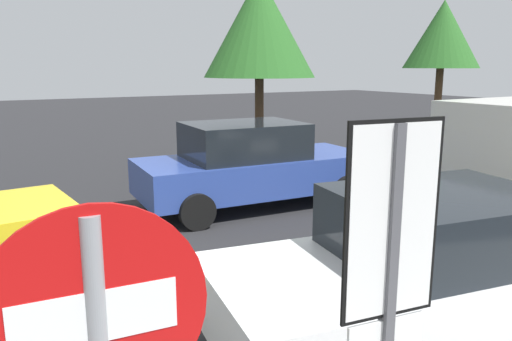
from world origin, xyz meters
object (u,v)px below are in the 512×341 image
at_px(tree_right_verge, 259,27).
at_px(speed_limit_sign, 389,272).
at_px(tree_left_verge, 443,35).
at_px(car_white_far_lane, 428,269).
at_px(car_blue_behind_van, 252,165).

bearing_deg(tree_right_verge, speed_limit_sign, -117.23).
height_order(speed_limit_sign, tree_left_verge, tree_left_verge).
distance_m(speed_limit_sign, car_white_far_lane, 2.73).
height_order(tree_left_verge, tree_right_verge, tree_left_verge).
bearing_deg(car_white_far_lane, car_blue_behind_van, 79.04).
xyz_separation_m(speed_limit_sign, car_blue_behind_van, (3.10, 6.80, -0.92)).
distance_m(speed_limit_sign, tree_right_verge, 11.10).
distance_m(speed_limit_sign, tree_left_verge, 17.20).
bearing_deg(tree_left_verge, tree_right_verge, -172.17).
bearing_deg(car_blue_behind_van, car_white_far_lane, -100.96).
relative_size(car_blue_behind_van, tree_left_verge, 0.93).
bearing_deg(tree_right_verge, car_blue_behind_van, -123.08).
distance_m(car_blue_behind_van, tree_right_verge, 4.52).
relative_size(car_blue_behind_van, tree_right_verge, 0.94).
xyz_separation_m(car_blue_behind_van, tree_left_verge, (10.10, 4.04, 2.99)).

